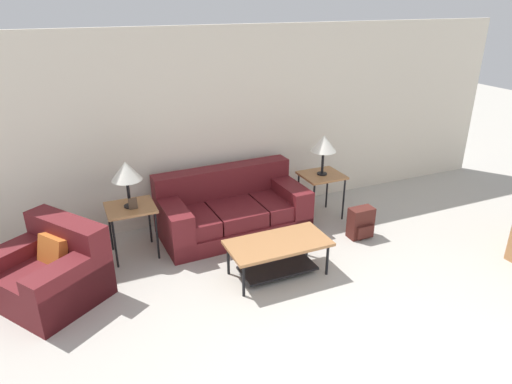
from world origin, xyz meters
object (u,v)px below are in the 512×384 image
Objects in this scene: side_table_left at (131,212)px; side_table_right at (322,179)px; table_lamp_left at (126,172)px; coffee_table at (278,250)px; couch at (232,211)px; table_lamp_right at (324,144)px; backpack at (361,223)px; armchair at (51,273)px.

side_table_left and side_table_right have the same top height.
table_lamp_left reaches higher than side_table_right.
couch is at bearing 94.61° from coffee_table.
table_lamp_right is at bearing 42.15° from coffee_table.
table_lamp_left is 3.02m from backpack.
backpack is (3.73, -0.22, -0.09)m from armchair.
table_lamp_left is (-1.31, -0.09, 0.79)m from couch.
couch is 1.35m from side_table_right.
side_table_left is 1.00× the size of side_table_right.
table_lamp_left is at bearing 29.37° from armchair.
coffee_table is at bearing -38.08° from table_lamp_left.
side_table_left is 2.91m from backpack.
side_table_right is at bearing 102.64° from backpack.
table_lamp_right is 1.17m from backpack.
coffee_table is 1.77× the size of side_table_right.
side_table_left reaches higher than backpack.
side_table_left is at bearing 141.92° from coffee_table.
side_table_left is at bearing 29.37° from armchair.
backpack is at bearing -14.98° from table_lamp_left.
couch is 1.44× the size of armchair.
table_lamp_left is (-2.62, 0.00, 0.51)m from side_table_right.
side_table_right is 1.15× the size of table_lamp_right.
table_lamp_right reaches higher than side_table_right.
couch is 1.34m from side_table_left.
backpack is (0.17, -0.75, -0.38)m from side_table_right.
side_table_left is 0.51m from table_lamp_left.
armchair is 3.68m from table_lamp_right.
side_table_left is 2.62m from side_table_right.
backpack is (2.79, -0.75, -0.88)m from table_lamp_left.
coffee_table is 1.77× the size of side_table_left.
table_lamp_left is at bearing 0.00° from side_table_left.
side_table_right is at bearing 8.42° from armchair.
side_table_left is (-1.41, 1.10, 0.27)m from coffee_table.
armchair is at bearing -150.63° from table_lamp_left.
side_table_right reaches higher than backpack.
armchair is 1.11m from side_table_left.
table_lamp_left is at bearing 180.00° from side_table_right.
coffee_table is 2.04× the size of table_lamp_right.
table_lamp_right is (0.00, 0.00, 0.51)m from side_table_right.
armchair is 3.61m from side_table_right.
couch reaches higher than backpack.
couch reaches higher than armchair.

